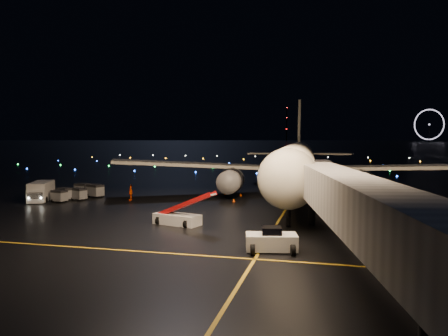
# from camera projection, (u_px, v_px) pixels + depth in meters

# --- Properties ---
(ground) EXTENTS (2000.00, 2000.00, 0.00)m
(ground) POSITION_uv_depth(u_px,v_px,m) (308.00, 148.00, 334.93)
(ground) COLOR black
(ground) RESTS_ON ground
(lane_centre) EXTENTS (0.25, 80.00, 0.02)m
(lane_centre) POSITION_uv_depth(u_px,v_px,m) (288.00, 206.00, 56.01)
(lane_centre) COLOR gold
(lane_centre) RESTS_ON ground
(lane_cross) EXTENTS (60.00, 0.25, 0.02)m
(lane_cross) POSITION_uv_depth(u_px,v_px,m) (51.00, 245.00, 35.83)
(lane_cross) COLOR gold
(lane_cross) RESTS_ON ground
(jet_bridge) EXTENTS (14.00, 58.00, 6.60)m
(jet_bridge) POSITION_uv_depth(u_px,v_px,m) (430.00, 296.00, 15.43)
(jet_bridge) COLOR #A2A2A2
(jet_bridge) RESTS_ON ground
(airliner) EXTENTS (60.44, 57.70, 16.36)m
(airliner) POSITION_uv_depth(u_px,v_px,m) (296.00, 141.00, 67.22)
(airliner) COLOR silver
(airliner) RESTS_ON ground
(pushback_tug) EXTENTS (4.32, 2.86, 1.89)m
(pushback_tug) POSITION_uv_depth(u_px,v_px,m) (271.00, 239.00, 34.11)
(pushback_tug) COLOR silver
(pushback_tug) RESTS_ON ground
(belt_loader) EXTENTS (7.36, 3.85, 3.45)m
(belt_loader) POSITION_uv_depth(u_px,v_px,m) (177.00, 208.00, 44.26)
(belt_loader) COLOR silver
(belt_loader) RESTS_ON ground
(service_truck) EXTENTS (4.93, 7.68, 2.71)m
(service_truck) POSITION_uv_depth(u_px,v_px,m) (41.00, 191.00, 60.58)
(service_truck) COLOR silver
(service_truck) RESTS_ON ground
(crew_c) EXTENTS (0.60, 1.18, 1.94)m
(crew_c) POSITION_uv_depth(u_px,v_px,m) (131.00, 193.00, 61.14)
(crew_c) COLOR #F64603
(crew_c) RESTS_ON ground
(safety_cone_0) EXTENTS (0.48, 0.48, 0.45)m
(safety_cone_0) POSITION_uv_depth(u_px,v_px,m) (234.00, 200.00, 59.68)
(safety_cone_0) COLOR #F24901
(safety_cone_0) RESTS_ON ground
(safety_cone_1) EXTENTS (0.51, 0.51, 0.45)m
(safety_cone_1) POSITION_uv_depth(u_px,v_px,m) (241.00, 195.00, 65.37)
(safety_cone_1) COLOR #F24901
(safety_cone_1) RESTS_ON ground
(safety_cone_2) EXTENTS (0.56, 0.56, 0.49)m
(safety_cone_2) POSITION_uv_depth(u_px,v_px,m) (225.00, 193.00, 66.58)
(safety_cone_2) COLOR #F24901
(safety_cone_2) RESTS_ON ground
(safety_cone_3) EXTENTS (0.49, 0.49, 0.49)m
(safety_cone_3) POSITION_uv_depth(u_px,v_px,m) (131.00, 185.00, 78.21)
(safety_cone_3) COLOR #F24901
(safety_cone_3) RESTS_ON ground
(ferris_wheel) EXTENTS (49.33, 16.80, 52.00)m
(ferris_wheel) POSITION_uv_depth(u_px,v_px,m) (429.00, 126.00, 699.48)
(ferris_wheel) COLOR black
(ferris_wheel) RESTS_ON ground
(radio_mast) EXTENTS (1.80, 1.80, 64.00)m
(radio_mast) POSITION_uv_depth(u_px,v_px,m) (287.00, 123.00, 773.08)
(radio_mast) COLOR black
(radio_mast) RESTS_ON ground
(taxiway_lights) EXTENTS (164.00, 92.00, 0.36)m
(taxiway_lights) POSITION_uv_depth(u_px,v_px,m) (278.00, 162.00, 146.99)
(taxiway_lights) COLOR black
(taxiway_lights) RESTS_ON ground
(baggage_cart_0) EXTENTS (2.60, 2.23, 1.86)m
(baggage_cart_0) POSITION_uv_depth(u_px,v_px,m) (95.00, 191.00, 64.33)
(baggage_cart_0) COLOR gray
(baggage_cart_0) RESTS_ON ground
(baggage_cart_1) EXTENTS (2.32, 1.96, 1.68)m
(baggage_cart_1) POSITION_uv_depth(u_px,v_px,m) (79.00, 194.00, 61.42)
(baggage_cart_1) COLOR gray
(baggage_cart_1) RESTS_ON ground
(baggage_cart_2) EXTENTS (2.42, 1.93, 1.83)m
(baggage_cart_2) POSITION_uv_depth(u_px,v_px,m) (83.00, 189.00, 66.15)
(baggage_cart_2) COLOR gray
(baggage_cart_2) RESTS_ON ground
(baggage_cart_3) EXTENTS (2.39, 2.03, 1.72)m
(baggage_cart_3) POSITION_uv_depth(u_px,v_px,m) (65.00, 194.00, 61.49)
(baggage_cart_3) COLOR gray
(baggage_cart_3) RESTS_ON ground
(baggage_cart_4) EXTENTS (2.15, 1.71, 1.62)m
(baggage_cart_4) POSITION_uv_depth(u_px,v_px,m) (59.00, 196.00, 59.43)
(baggage_cart_4) COLOR gray
(baggage_cart_4) RESTS_ON ground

